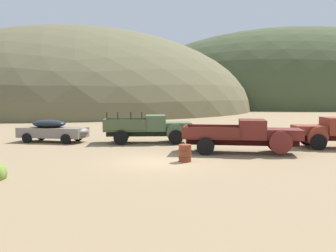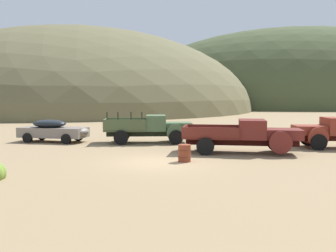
{
  "view_description": "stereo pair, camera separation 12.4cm",
  "coord_description": "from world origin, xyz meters",
  "px_view_note": "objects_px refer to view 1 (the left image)",
  "views": [
    {
      "loc": [
        1.96,
        -18.21,
        3.23
      ],
      "look_at": [
        0.12,
        4.58,
        1.4
      ],
      "focal_mm": 40.67,
      "sensor_mm": 36.0,
      "label": 1
    },
    {
      "loc": [
        2.08,
        -18.2,
        3.23
      ],
      "look_at": [
        0.12,
        4.58,
        1.4
      ],
      "focal_mm": 40.67,
      "sensor_mm": 36.0,
      "label": 2
    }
  ],
  "objects_px": {
    "truck_weathered_green": "(154,128)",
    "truck_oxblood": "(250,135)",
    "car_primer_gray": "(55,130)",
    "oil_drum_foreground": "(185,153)"
  },
  "relations": [
    {
      "from": "truck_weathered_green",
      "to": "truck_oxblood",
      "type": "height_order",
      "value": "truck_weathered_green"
    },
    {
      "from": "car_primer_gray",
      "to": "truck_weathered_green",
      "type": "bearing_deg",
      "value": 9.83
    },
    {
      "from": "oil_drum_foreground",
      "to": "car_primer_gray",
      "type": "bearing_deg",
      "value": 142.43
    },
    {
      "from": "truck_weathered_green",
      "to": "oil_drum_foreground",
      "type": "height_order",
      "value": "truck_weathered_green"
    },
    {
      "from": "truck_oxblood",
      "to": "oil_drum_foreground",
      "type": "height_order",
      "value": "truck_oxblood"
    },
    {
      "from": "car_primer_gray",
      "to": "oil_drum_foreground",
      "type": "relative_size",
      "value": 6.03
    },
    {
      "from": "car_primer_gray",
      "to": "truck_oxblood",
      "type": "distance_m",
      "value": 13.48
    },
    {
      "from": "truck_weathered_green",
      "to": "truck_oxblood",
      "type": "relative_size",
      "value": 0.93
    },
    {
      "from": "car_primer_gray",
      "to": "truck_weathered_green",
      "type": "xyz_separation_m",
      "value": [
        6.93,
        0.23,
        0.18
      ]
    },
    {
      "from": "car_primer_gray",
      "to": "oil_drum_foreground",
      "type": "bearing_deg",
      "value": -29.64
    }
  ]
}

